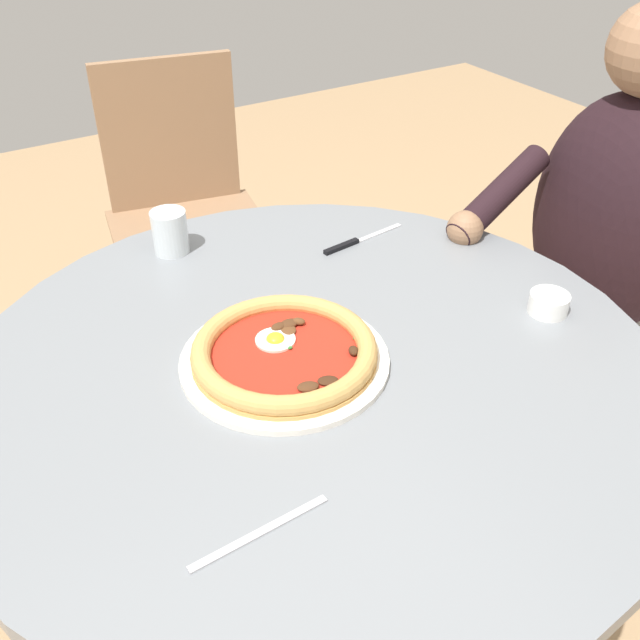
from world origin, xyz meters
The scene contains 10 objects.
ground_plane centered at (0.00, 0.00, -0.01)m, with size 6.00×6.00×0.02m, color tan.
dining_table centered at (0.00, 0.00, 0.58)m, with size 1.05×1.05×0.72m.
pizza_on_plate centered at (0.04, -0.02, 0.74)m, with size 0.31×0.31×0.04m.
water_glass centered at (0.05, -0.42, 0.75)m, with size 0.07×0.07×0.08m.
steak_knife centered at (-0.25, -0.27, 0.72)m, with size 0.19×0.03×0.01m.
ramekin_capers centered at (-0.39, 0.09, 0.74)m, with size 0.06×0.06×0.03m.
fork_utensil centered at (0.21, 0.24, 0.72)m, with size 0.18×0.02×0.00m.
diner_person centered at (-0.76, -0.09, 0.49)m, with size 0.52×0.37×1.13m.
cafe_chair_diner centered at (-0.90, -0.11, 0.53)m, with size 0.44×0.44×0.87m.
cafe_chair_spare_far centered at (-0.20, -1.03, 0.52)m, with size 0.49×0.49×0.86m.
Camera 1 is at (0.43, 0.73, 1.39)m, focal length 40.65 mm.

